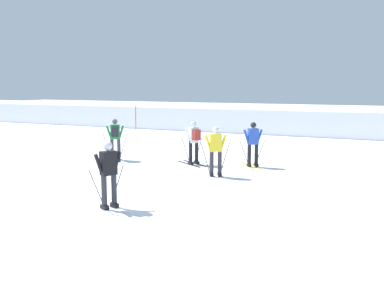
% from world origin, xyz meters
% --- Properties ---
extents(ground_plane, '(120.00, 120.00, 0.00)m').
position_xyz_m(ground_plane, '(0.00, 0.00, 0.00)').
color(ground_plane, white).
extents(far_snow_ridge, '(80.00, 6.25, 1.56)m').
position_xyz_m(far_snow_ridge, '(0.00, 18.51, 0.78)').
color(far_snow_ridge, white).
rests_on(far_snow_ridge, ground).
extents(skier_black, '(1.61, 1.01, 1.71)m').
position_xyz_m(skier_black, '(1.13, -1.84, 0.92)').
color(skier_black, silver).
rests_on(skier_black, ground).
extents(skier_green, '(1.22, 1.52, 1.71)m').
position_xyz_m(skier_green, '(-2.82, 4.13, 0.96)').
color(skier_green, black).
rests_on(skier_green, ground).
extents(skier_blue, '(1.18, 1.54, 1.71)m').
position_xyz_m(skier_blue, '(2.81, 5.04, 0.92)').
color(skier_blue, gold).
rests_on(skier_blue, ground).
extents(skier_white, '(1.55, 1.18, 1.71)m').
position_xyz_m(skier_white, '(0.59, 4.52, 0.96)').
color(skier_white, black).
rests_on(skier_white, ground).
extents(skier_yellow, '(1.12, 1.57, 1.71)m').
position_xyz_m(skier_yellow, '(2.16, 2.83, 0.92)').
color(skier_yellow, silver).
rests_on(skier_yellow, ground).
extents(trail_marker_pole, '(0.05, 0.05, 1.98)m').
position_xyz_m(trail_marker_pole, '(-5.43, 9.88, 0.99)').
color(trail_marker_pole, '#C65614').
rests_on(trail_marker_pole, ground).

